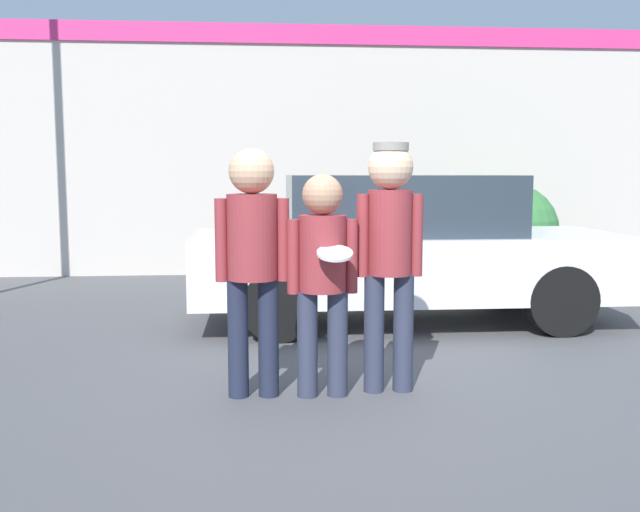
# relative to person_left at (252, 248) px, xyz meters

# --- Properties ---
(ground_plane) EXTENTS (56.00, 56.00, 0.00)m
(ground_plane) POSITION_rel_person_left_xyz_m (0.78, 0.09, -1.09)
(ground_plane) COLOR #4C4C4F
(storefront_building) EXTENTS (24.00, 0.22, 3.92)m
(storefront_building) POSITION_rel_person_left_xyz_m (0.78, 6.42, 0.90)
(storefront_building) COLOR beige
(storefront_building) RESTS_ON ground
(person_left) EXTENTS (0.53, 0.36, 1.80)m
(person_left) POSITION_rel_person_left_xyz_m (0.00, 0.00, 0.00)
(person_left) COLOR #1E2338
(person_left) RESTS_ON ground
(person_middle_with_frisbee) EXTENTS (0.51, 0.53, 1.62)m
(person_middle_with_frisbee) POSITION_rel_person_left_xyz_m (0.50, -0.04, -0.14)
(person_middle_with_frisbee) COLOR #2D3347
(person_middle_with_frisbee) RESTS_ON ground
(person_right) EXTENTS (0.49, 0.33, 1.84)m
(person_right) POSITION_rel_person_left_xyz_m (1.00, 0.04, 0.03)
(person_right) COLOR #2D3347
(person_right) RESTS_ON ground
(parked_car_near) EXTENTS (4.56, 1.78, 1.60)m
(parked_car_near) POSITION_rel_person_left_xyz_m (1.62, 2.47, -0.29)
(parked_car_near) COLOR silver
(parked_car_near) RESTS_ON ground
(shrub) EXTENTS (1.46, 1.46, 1.46)m
(shrub) POSITION_rel_person_left_xyz_m (3.89, 5.50, -0.36)
(shrub) COLOR #387A3D
(shrub) RESTS_ON ground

